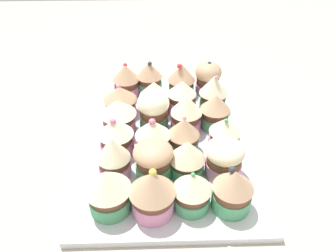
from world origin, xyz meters
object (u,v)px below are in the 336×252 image
object	(u,v)px
cupcake_13	(153,160)
cupcake_20	(116,135)
cupcake_1	(224,158)
cupcake_9	(186,113)
cupcake_4	(213,92)
cupcake_17	(149,78)
cupcake_18	(108,190)
cupcake_5	(208,78)
cupcake_12	(152,192)
cupcake_8	(184,134)
cupcake_16	(154,97)
cupcake_21	(118,115)
cupcake_15	(153,110)
cupcake_10	(182,96)
cupcake_7	(187,158)
cupcake_22	(120,99)
cupcake_0	(233,189)
cupcake_6	(192,190)
cupcake_14	(153,136)
baking_tray	(168,141)
cupcake_23	(126,80)
cupcake_3	(215,111)
cupcake_19	(114,157)
cupcake_11	(181,79)
cupcake_2	(225,133)

from	to	relation	value
cupcake_13	cupcake_20	size ratio (longest dim) A/B	0.95
cupcake_1	cupcake_9	bearing A→B (deg)	23.89
cupcake_4	cupcake_17	distance (cm)	14.80
cupcake_18	cupcake_20	world-z (taller)	cupcake_18
cupcake_5	cupcake_12	world-z (taller)	cupcake_12
cupcake_8	cupcake_9	size ratio (longest dim) A/B	0.91
cupcake_16	cupcake_21	world-z (taller)	cupcake_16
cupcake_1	cupcake_9	size ratio (longest dim) A/B	0.88
cupcake_15	cupcake_10	bearing A→B (deg)	-45.65
cupcake_7	cupcake_22	distance (cm)	21.60
cupcake_5	cupcake_20	bearing A→B (deg)	136.18
cupcake_0	cupcake_13	bearing A→B (deg)	60.09
cupcake_10	cupcake_17	distance (cm)	9.79
cupcake_8	cupcake_21	distance (cm)	13.10
cupcake_6	cupcake_14	world-z (taller)	cupcake_14
cupcake_6	cupcake_13	xyz separation A→B (cm)	(6.25, 5.57, 0.14)
baking_tray	cupcake_10	xyz separation A→B (cm)	(9.31, -3.10, 4.08)
cupcake_4	cupcake_17	world-z (taller)	cupcake_4
cupcake_6	cupcake_21	bearing A→B (deg)	33.56
baking_tray	cupcake_23	bearing A→B (deg)	28.62
cupcake_3	cupcake_20	world-z (taller)	same
cupcake_19	cupcake_23	bearing A→B (deg)	-0.34
cupcake_9	cupcake_16	size ratio (longest dim) A/B	1.08
cupcake_11	cupcake_21	bearing A→B (deg)	135.84
cupcake_18	cupcake_23	world-z (taller)	cupcake_18
cupcake_17	cupcake_12	bearing A→B (deg)	-178.38
baking_tray	cupcake_22	size ratio (longest dim) A/B	6.32
cupcake_1	cupcake_23	bearing A→B (deg)	34.69
cupcake_18	cupcake_20	distance (cm)	12.74
cupcake_4	cupcake_14	bearing A→B (deg)	137.22
cupcake_0	cupcake_1	size ratio (longest dim) A/B	1.13
baking_tray	cupcake_12	size ratio (longest dim) A/B	5.33
cupcake_2	cupcake_8	bearing A→B (deg)	92.47
cupcake_0	cupcake_15	world-z (taller)	cupcake_15
cupcake_0	cupcake_6	world-z (taller)	cupcake_0
cupcake_21	cupcake_5	bearing A→B (deg)	-53.70
cupcake_16	cupcake_17	distance (cm)	7.71
cupcake_0	cupcake_20	size ratio (longest dim) A/B	1.07
cupcake_0	cupcake_21	xyz separation A→B (cm)	(18.57, 17.92, -0.00)
cupcake_14	cupcake_1	bearing A→B (deg)	-116.43
cupcake_11	cupcake_9	bearing A→B (deg)	-179.82
cupcake_5	cupcake_21	bearing A→B (deg)	126.30
cupcake_1	cupcake_14	xyz separation A→B (cm)	(5.67, 11.40, 0.02)
cupcake_12	cupcake_13	bearing A→B (deg)	-0.69
cupcake_8	cupcake_12	distance (cm)	14.33
cupcake_18	cupcake_8	bearing A→B (deg)	-42.41
cupcake_11	cupcake_15	xyz separation A→B (cm)	(-11.89, 6.06, 0.17)
cupcake_10	cupcake_21	size ratio (longest dim) A/B	0.99
cupcake_5	cupcake_23	distance (cm)	18.03
cupcake_14	cupcake_20	world-z (taller)	cupcake_14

